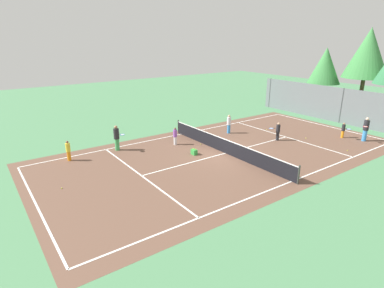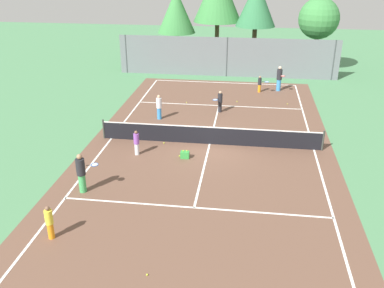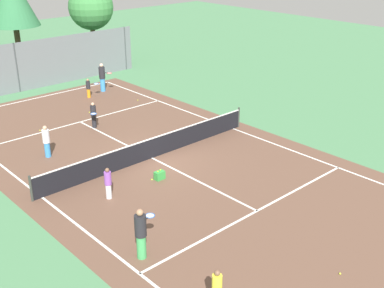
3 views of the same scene
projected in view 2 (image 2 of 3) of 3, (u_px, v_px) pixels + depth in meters
The scene contains 21 objects.
ground_plane at pixel (210, 144), 23.23m from camera, with size 80.00×80.00×0.00m, color #4C8456.
court_surface at pixel (210, 144), 23.23m from camera, with size 13.00×25.00×0.01m.
tennis_net at pixel (210, 135), 23.02m from camera, with size 11.90×0.10×1.10m.
perimeter_fence at pixel (227, 57), 35.23m from camera, with size 18.00×0.12×3.20m.
tree_0 at pixel (176, 11), 38.59m from camera, with size 3.42×3.42×6.53m.
tree_1 at pixel (256, 4), 37.36m from camera, with size 3.52×3.52×7.37m.
tree_3 at pixel (319, 19), 35.42m from camera, with size 3.35×3.35×6.15m.
player_0 at pixel (220, 101), 27.57m from camera, with size 0.65×0.85×1.40m.
player_1 at pixel (159, 107), 26.40m from camera, with size 0.33×0.33×1.55m.
player_2 at pixel (260, 84), 31.55m from camera, with size 0.84×0.49×1.22m.
player_3 at pixel (279, 78), 31.76m from camera, with size 0.62×0.97×1.85m.
player_4 at pixel (49, 222), 15.33m from camera, with size 0.29×0.29×1.34m.
player_5 at pixel (81, 173), 18.25m from camera, with size 0.96×0.62×1.79m.
player_6 at pixel (137, 142), 21.76m from camera, with size 0.28×0.28×1.31m.
ball_crate at pixel (185, 155), 21.57m from camera, with size 0.43×0.28×0.43m.
tennis_ball_0 at pixel (164, 143), 23.27m from camera, with size 0.07×0.07×0.07m, color #CCE533.
tennis_ball_1 at pixel (187, 102), 29.52m from camera, with size 0.07×0.07×0.07m, color #CCE533.
tennis_ball_2 at pixel (179, 156), 21.80m from camera, with size 0.07×0.07×0.07m, color #CCE533.
tennis_ball_3 at pixel (147, 275), 13.78m from camera, with size 0.07×0.07×0.07m, color #CCE533.
tennis_ball_4 at pixel (287, 104), 29.23m from camera, with size 0.07×0.07×0.07m, color #CCE533.
tennis_ball_5 at pixel (237, 101), 29.72m from camera, with size 0.07×0.07×0.07m, color #CCE533.
Camera 2 is at (1.93, -21.13, 9.50)m, focal length 40.21 mm.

